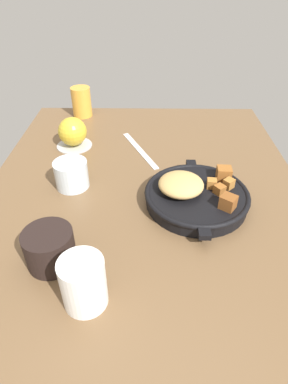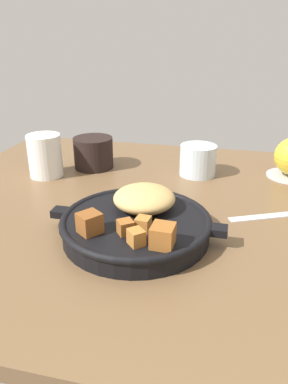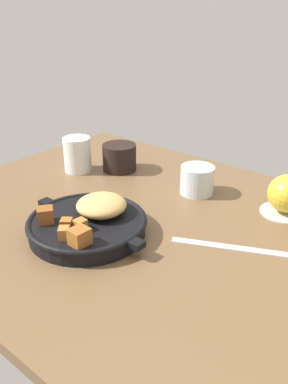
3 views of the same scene
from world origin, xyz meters
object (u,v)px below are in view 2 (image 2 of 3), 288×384
(cast_iron_skillet, at_px, (137,222))
(water_glass_short, at_px, (198,160))
(coffee_mug_dark, at_px, (93,153))
(white_creamer_pitcher, at_px, (45,156))

(cast_iron_skillet, height_order, water_glass_short, same)
(cast_iron_skillet, xyz_separation_m, coffee_mug_dark, (-0.18, 0.28, 0.01))
(white_creamer_pitcher, distance_m, coffee_mug_dark, 0.11)
(water_glass_short, bearing_deg, cast_iron_skillet, -102.48)
(white_creamer_pitcher, relative_size, water_glass_short, 1.15)
(white_creamer_pitcher, distance_m, water_glass_short, 0.34)
(water_glass_short, bearing_deg, white_creamer_pitcher, -165.47)
(white_creamer_pitcher, bearing_deg, coffee_mug_dark, 42.31)
(cast_iron_skillet, relative_size, white_creamer_pitcher, 3.01)
(cast_iron_skillet, xyz_separation_m, white_creamer_pitcher, (-0.26, 0.21, 0.02))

